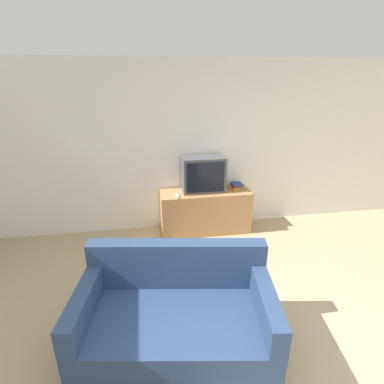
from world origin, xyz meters
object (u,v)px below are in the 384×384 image
tv_stand (205,211)px  television (203,174)px  couch (176,320)px  book_stack (236,186)px  remote_on_stand (178,196)px

tv_stand → television: 0.61m
couch → book_stack: size_ratio=8.77×
tv_stand → couch: couch is taller
book_stack → remote_on_stand: book_stack is taller
book_stack → remote_on_stand: bearing=-168.9°
remote_on_stand → tv_stand: bearing=15.6°
couch → book_stack: bearing=70.0°
television → couch: size_ratio=0.36×
television → remote_on_stand: (-0.42, -0.18, -0.26)m
television → book_stack: television is taller
tv_stand → book_stack: size_ratio=6.74×
television → remote_on_stand: bearing=-156.7°
television → book_stack: size_ratio=3.12×
book_stack → remote_on_stand: size_ratio=1.14×
television → remote_on_stand: size_ratio=3.55×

